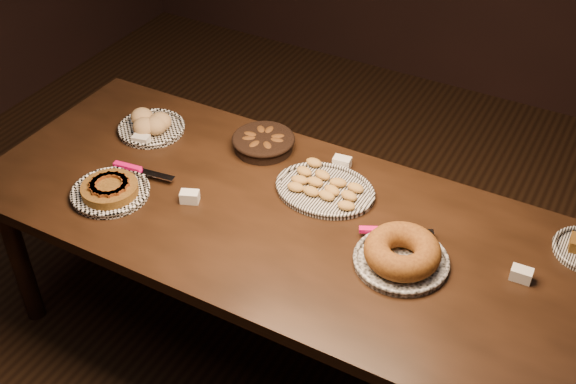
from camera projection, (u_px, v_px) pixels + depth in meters
The scene contains 8 objects.
ground at pixel (284, 346), 3.14m from camera, with size 5.00×5.00×0.00m, color black.
buffet_table at pixel (284, 230), 2.71m from camera, with size 2.40×1.00×0.75m.
apple_tart_plate at pixel (110, 190), 2.75m from camera, with size 0.33×0.34×0.06m.
madeleine_platter at pixel (325, 188), 2.76m from camera, with size 0.39×0.32×0.04m.
bundt_cake_plate at pixel (402, 254), 2.44m from camera, with size 0.36×0.36×0.10m.
croissant_basket at pixel (263, 141), 2.98m from camera, with size 0.26×0.26×0.07m.
bread_roll_plate at pixel (151, 125), 3.08m from camera, with size 0.29×0.29×0.09m.
tent_cards at pixel (305, 201), 2.70m from camera, with size 1.67×0.54×0.04m.
Camera 1 is at (0.99, -1.77, 2.48)m, focal length 45.00 mm.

